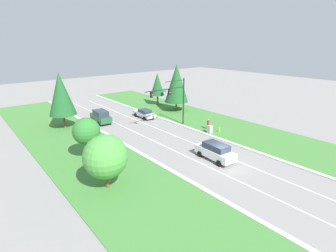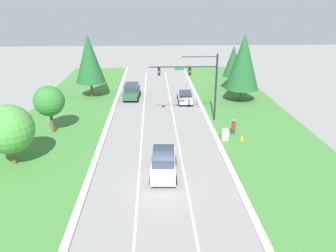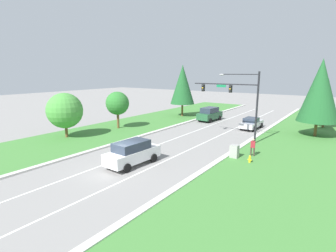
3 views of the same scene
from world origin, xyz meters
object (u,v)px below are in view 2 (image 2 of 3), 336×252
oak_far_left_tree (49,101)px  conifer_near_right_tree (243,62)px  silver_sedan (185,97)px  fire_hydrant (242,139)px  conifer_far_right_tree (233,61)px  conifer_mid_left_tree (89,59)px  forest_suv (132,91)px  traffic_signal_mast (197,77)px  utility_cabinet (225,135)px  white_suv (164,163)px  oak_near_left_tree (9,129)px  pedestrian (234,126)px

oak_far_left_tree → conifer_near_right_tree: bearing=24.5°
silver_sedan → fire_hydrant: silver_sedan is taller
conifer_far_right_tree → conifer_mid_left_tree: bearing=-171.2°
forest_suv → conifer_mid_left_tree: (-5.67, 0.96, 4.35)m
fire_hydrant → conifer_mid_left_tree: (-17.18, 16.71, 5.08)m
forest_suv → conifer_far_right_tree: conifer_far_right_tree is taller
traffic_signal_mast → utility_cabinet: bearing=-69.6°
oak_far_left_tree → conifer_mid_left_tree: size_ratio=0.57×
traffic_signal_mast → utility_cabinet: size_ratio=6.21×
traffic_signal_mast → white_suv: traffic_signal_mast is taller
traffic_signal_mast → forest_suv: 12.87m
white_suv → conifer_far_right_tree: size_ratio=0.74×
white_suv → conifer_near_right_tree: conifer_near_right_tree is taller
silver_sedan → utility_cabinet: size_ratio=3.87×
traffic_signal_mast → conifer_far_right_tree: bearing=61.8°
conifer_near_right_tree → conifer_far_right_tree: (0.26, 6.35, -1.01)m
traffic_signal_mast → conifer_near_right_tree: 10.10m
fire_hydrant → oak_near_left_tree: oak_near_left_tree is taller
silver_sedan → conifer_mid_left_tree: size_ratio=0.54×
conifer_near_right_tree → conifer_mid_left_tree: conifer_near_right_tree is taller
oak_near_left_tree → oak_far_left_tree: 7.15m
white_suv → conifer_far_right_tree: conifer_far_right_tree is taller
oak_near_left_tree → conifer_mid_left_tree: bearing=81.5°
pedestrian → silver_sedan: bearing=-83.5°
traffic_signal_mast → conifer_near_right_tree: conifer_near_right_tree is taller
conifer_near_right_tree → oak_near_left_tree: conifer_near_right_tree is taller
fire_hydrant → conifer_far_right_tree: conifer_far_right_tree is taller
traffic_signal_mast → conifer_mid_left_tree: bearing=142.3°
pedestrian → fire_hydrant: (0.39, -1.92, -0.59)m
pedestrian → conifer_far_right_tree: (3.95, 17.98, 3.48)m
silver_sedan → utility_cabinet: 13.34m
traffic_signal_mast → conifer_mid_left_tree: conifer_mid_left_tree is taller
oak_near_left_tree → conifer_mid_left_tree: 20.69m
conifer_mid_left_tree → conifer_near_right_tree: bearing=-8.7°
oak_near_left_tree → oak_far_left_tree: oak_near_left_tree is taller
conifer_near_right_tree → oak_far_left_tree: bearing=-155.5°
white_suv → traffic_signal_mast: bearing=74.8°
white_suv → oak_near_left_tree: bearing=173.0°
white_suv → conifer_far_right_tree: (11.35, 25.79, 3.38)m
forest_suv → utility_cabinet: (9.95, -15.23, -0.46)m
pedestrian → conifer_near_right_tree: (3.69, 11.64, 4.49)m
silver_sedan → utility_cabinet: bearing=-77.5°
traffic_signal_mast → oak_near_left_tree: bearing=-148.9°
utility_cabinet → conifer_near_right_tree: 14.73m
pedestrian → conifer_near_right_tree: conifer_near_right_tree is taller
oak_far_left_tree → conifer_mid_left_tree: bearing=82.2°
fire_hydrant → oak_far_left_tree: 19.55m
silver_sedan → pedestrian: (3.86, -11.66, 0.14)m
traffic_signal_mast → silver_sedan: traffic_signal_mast is taller
pedestrian → utility_cabinet: bearing=38.5°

